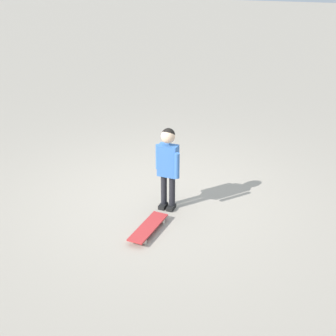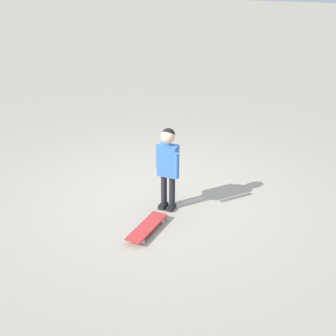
% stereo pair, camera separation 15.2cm
% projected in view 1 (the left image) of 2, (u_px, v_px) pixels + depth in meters
% --- Properties ---
extents(ground_plane, '(50.00, 50.00, 0.00)m').
position_uv_depth(ground_plane, '(159.00, 197.00, 6.29)').
color(ground_plane, '#9E9384').
extents(child_person, '(0.25, 0.35, 1.06)m').
position_uv_depth(child_person, '(168.00, 160.00, 5.78)').
color(child_person, black).
rests_on(child_person, ground).
extents(skateboard, '(0.71, 0.29, 0.07)m').
position_uv_depth(skateboard, '(148.00, 227.00, 5.51)').
color(skateboard, '#B22D2D').
rests_on(skateboard, ground).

